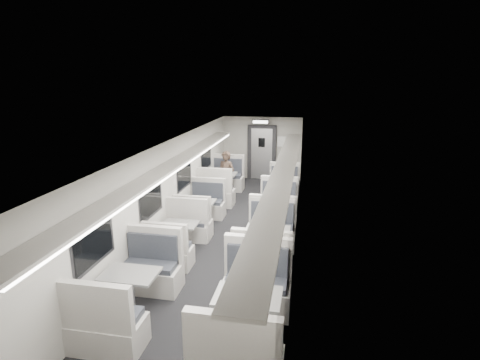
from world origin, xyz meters
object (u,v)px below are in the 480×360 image
at_px(booth_left_c, 180,237).
at_px(booth_right_a, 282,191).
at_px(booth_left_d, 132,293).
at_px(vestibule_door, 262,153).
at_px(booth_left_a, 222,185).
at_px(passenger, 226,177).
at_px(booth_right_d, 248,319).
at_px(booth_right_b, 276,214).
at_px(booth_right_c, 267,246).
at_px(exit_sign, 261,122).
at_px(booth_left_b, 199,213).

height_order(booth_left_c, booth_right_a, booth_right_a).
distance_m(booth_left_d, vestibule_door, 9.07).
relative_size(booth_left_a, booth_left_d, 1.04).
bearing_deg(booth_right_a, passenger, -168.91).
xyz_separation_m(booth_left_a, booth_left_c, (0.00, -4.12, -0.06)).
distance_m(booth_left_c, booth_right_d, 3.41).
height_order(booth_right_b, passenger, passenger).
distance_m(booth_right_a, passenger, 1.84).
distance_m(booth_right_b, booth_right_d, 4.53).
xyz_separation_m(booth_right_c, booth_right_d, (0.00, -2.53, 0.02)).
relative_size(booth_left_d, booth_right_b, 1.03).
xyz_separation_m(booth_left_a, booth_right_c, (2.00, -4.35, -0.01)).
xyz_separation_m(booth_left_d, booth_right_b, (2.00, 4.18, -0.01)).
xyz_separation_m(vestibule_door, exit_sign, (0.00, -0.49, 1.24)).
height_order(booth_left_a, booth_left_c, booth_left_a).
height_order(booth_right_d, vestibule_door, vestibule_door).
xyz_separation_m(booth_right_a, exit_sign, (-1.00, 2.12, 1.92)).
height_order(booth_left_b, vestibule_door, vestibule_door).
bearing_deg(passenger, booth_right_c, -45.85).
distance_m(booth_left_d, booth_right_c, 2.95).
relative_size(booth_left_a, booth_right_c, 1.02).
height_order(booth_left_b, booth_right_a, booth_left_b).
distance_m(booth_right_c, vestibule_door, 6.92).
distance_m(booth_right_b, exit_sign, 4.83).
xyz_separation_m(booth_left_d, booth_right_d, (2.00, -0.36, 0.03)).
distance_m(booth_left_d, booth_right_b, 4.63).
height_order(booth_right_c, passenger, passenger).
bearing_deg(booth_right_a, booth_right_b, -90.00).
distance_m(booth_left_c, booth_right_c, 2.01).
xyz_separation_m(booth_right_c, vestibule_door, (-1.00, 6.82, 0.64)).
bearing_deg(booth_right_d, booth_left_c, 125.94).
height_order(booth_left_d, booth_right_c, booth_right_c).
relative_size(booth_left_b, passenger, 1.25).
height_order(booth_left_d, booth_right_d, booth_right_d).
distance_m(booth_left_a, exit_sign, 2.90).
bearing_deg(booth_right_b, booth_left_b, -172.38).
bearing_deg(booth_left_d, booth_left_c, 90.00).
bearing_deg(booth_left_b, booth_left_a, 90.00).
xyz_separation_m(booth_left_b, booth_right_c, (2.00, -1.74, 0.04)).
xyz_separation_m(booth_right_b, passenger, (-1.75, 1.86, 0.44)).
xyz_separation_m(booth_left_d, passenger, (0.25, 6.04, 0.42)).
bearing_deg(booth_right_b, booth_left_d, -115.58).
height_order(booth_right_b, vestibule_door, vestibule_door).
xyz_separation_m(booth_right_a, booth_right_b, (0.00, -2.20, 0.02)).
bearing_deg(booth_left_a, booth_left_c, -90.00).
relative_size(passenger, vestibule_door, 0.78).
relative_size(booth_right_d, exit_sign, 3.79).
bearing_deg(booth_left_c, booth_right_d, -54.06).
bearing_deg(passenger, vestibule_door, 95.68).
relative_size(booth_left_d, booth_right_a, 1.09).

